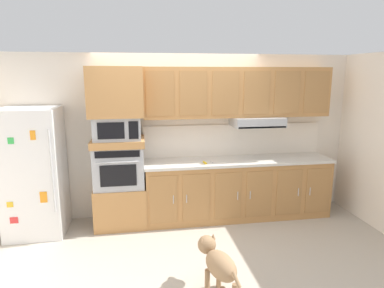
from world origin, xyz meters
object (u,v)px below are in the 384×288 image
built_in_oven (119,166)px  screwdriver (205,162)px  dog (218,262)px  microwave (117,127)px  refrigerator (34,172)px

built_in_oven → screwdriver: size_ratio=4.72×
dog → built_in_oven: bearing=15.1°
microwave → dog: microwave is taller
built_in_oven → screwdriver: (1.24, -0.14, 0.03)m
built_in_oven → microwave: (0.00, -0.00, 0.56)m
screwdriver → dog: size_ratio=0.18×
microwave → screwdriver: 1.36m
refrigerator → microwave: 1.29m
microwave → built_in_oven: bearing=179.2°
screwdriver → built_in_oven: bearing=173.4°
dog → refrigerator: bearing=36.7°
built_in_oven → dog: bearing=-60.6°
screwdriver → dog: 1.79m
built_in_oven → dog: size_ratio=0.85×
microwave → dog: size_ratio=0.79×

